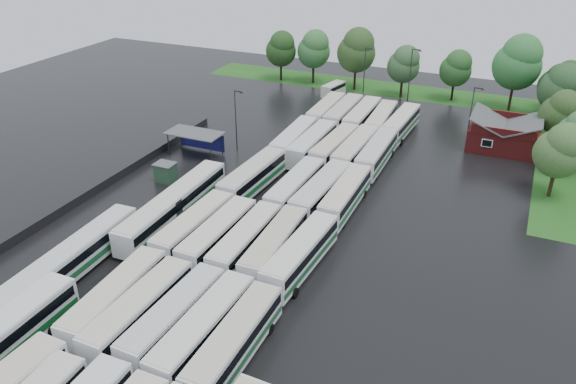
% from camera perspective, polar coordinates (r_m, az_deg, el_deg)
% --- Properties ---
extents(ground, '(160.00, 160.00, 0.00)m').
position_cam_1_polar(ground, '(60.29, -6.43, -6.61)').
color(ground, black).
rests_on(ground, ground).
extents(brick_building, '(10.07, 8.60, 5.39)m').
position_cam_1_polar(brick_building, '(91.06, 21.07, 5.27)').
color(brick_building, maroon).
rests_on(brick_building, ground).
extents(wash_shed, '(8.20, 4.20, 3.58)m').
position_cam_1_polar(wash_shed, '(83.64, -9.32, 5.71)').
color(wash_shed, '#2D2D30').
rests_on(wash_shed, ground).
extents(utility_hut, '(2.70, 2.20, 2.62)m').
position_cam_1_polar(utility_hut, '(76.74, -12.34, 1.98)').
color(utility_hut, '#24462E').
rests_on(utility_hut, ground).
extents(grass_strip_north, '(80.00, 10.00, 0.01)m').
position_cam_1_polar(grass_strip_north, '(115.05, 10.92, 10.13)').
color(grass_strip_north, '#215B18').
rests_on(grass_strip_north, ground).
extents(grass_strip_east, '(10.00, 50.00, 0.01)m').
position_cam_1_polar(grass_strip_east, '(92.06, 27.01, 3.01)').
color(grass_strip_east, '#215B18').
rests_on(grass_strip_east, ground).
extents(west_fence, '(0.10, 50.00, 1.20)m').
position_cam_1_polar(west_fence, '(77.43, -17.86, 0.88)').
color(west_fence, '#2D2D30').
rests_on(west_fence, ground).
extents(bus_r1c0, '(3.32, 12.89, 3.55)m').
position_cam_1_polar(bus_r1c0, '(53.52, -17.11, -10.29)').
color(bus_r1c0, white).
rests_on(bus_r1c0, ground).
extents(bus_r1c1, '(2.86, 12.74, 3.54)m').
position_cam_1_polar(bus_r1c1, '(51.62, -14.85, -11.53)').
color(bus_r1c1, white).
rests_on(bus_r1c1, ground).
extents(bus_r1c2, '(3.03, 12.55, 3.47)m').
position_cam_1_polar(bus_r1c2, '(50.27, -11.50, -12.37)').
color(bus_r1c2, white).
rests_on(bus_r1c2, ground).
extents(bus_r1c3, '(3.02, 12.96, 3.59)m').
position_cam_1_polar(bus_r1c3, '(48.60, -8.58, -13.61)').
color(bus_r1c3, white).
rests_on(bus_r1c3, ground).
extents(bus_r1c4, '(2.79, 12.72, 3.54)m').
position_cam_1_polar(bus_r1c4, '(47.17, -5.42, -14.95)').
color(bus_r1c4, white).
rests_on(bus_r1c4, ground).
extents(bus_r2c0, '(3.01, 12.68, 3.51)m').
position_cam_1_polar(bus_r2c0, '(62.23, -9.50, -3.53)').
color(bus_r2c0, white).
rests_on(bus_r2c0, ground).
extents(bus_r2c1, '(2.83, 12.62, 3.51)m').
position_cam_1_polar(bus_r2c1, '(60.52, -7.12, -4.32)').
color(bus_r2c1, white).
rests_on(bus_r2c1, ground).
extents(bus_r2c2, '(2.78, 12.51, 3.47)m').
position_cam_1_polar(bus_r2c2, '(59.26, -4.31, -4.95)').
color(bus_r2c2, white).
rests_on(bus_r2c2, ground).
extents(bus_r2c3, '(3.11, 12.63, 3.49)m').
position_cam_1_polar(bus_r2c3, '(58.24, -1.37, -5.50)').
color(bus_r2c3, white).
rests_on(bus_r2c3, ground).
extents(bus_r2c4, '(3.37, 13.04, 3.60)m').
position_cam_1_polar(bus_r2c4, '(56.88, 1.32, -6.34)').
color(bus_r2c4, white).
rests_on(bus_r2c4, ground).
extents(bus_r3c0, '(3.38, 13.27, 3.66)m').
position_cam_1_polar(bus_r3c0, '(72.32, -3.59, 1.57)').
color(bus_r3c0, white).
rests_on(bus_r3c0, ground).
extents(bus_r3c2, '(2.93, 12.82, 3.56)m').
position_cam_1_polar(bus_r3c2, '(69.62, 0.76, 0.48)').
color(bus_r3c2, white).
rests_on(bus_r3c2, ground).
extents(bus_r3c3, '(3.42, 13.26, 3.66)m').
position_cam_1_polar(bus_r3c3, '(68.64, 3.42, 0.05)').
color(bus_r3c3, white).
rests_on(bus_r3c3, ground).
extents(bus_r3c4, '(2.81, 12.72, 3.54)m').
position_cam_1_polar(bus_r3c4, '(68.02, 5.85, -0.38)').
color(bus_r3c4, white).
rests_on(bus_r3c4, ground).
extents(bus_r4c0, '(3.24, 13.13, 3.63)m').
position_cam_1_polar(bus_r4c0, '(83.54, 0.64, 5.32)').
color(bus_r4c0, white).
rests_on(bus_r4c0, ground).
extents(bus_r4c1, '(2.86, 13.04, 3.62)m').
position_cam_1_polar(bus_r4c1, '(82.11, 2.50, 4.88)').
color(bus_r4c1, white).
rests_on(bus_r4c1, ground).
extents(bus_r4c2, '(3.30, 12.79, 3.53)m').
position_cam_1_polar(bus_r4c2, '(81.42, 4.75, 4.57)').
color(bus_r4c2, white).
rests_on(bus_r4c2, ground).
extents(bus_r4c3, '(3.10, 13.17, 3.65)m').
position_cam_1_polar(bus_r4c3, '(80.51, 6.87, 4.24)').
color(bus_r4c3, white).
rests_on(bus_r4c3, ground).
extents(bus_r4c4, '(2.87, 12.98, 3.61)m').
position_cam_1_polar(bus_r4c4, '(79.91, 8.99, 3.88)').
color(bus_r4c4, white).
rests_on(bus_r4c4, ground).
extents(bus_r5c0, '(2.93, 12.76, 3.54)m').
position_cam_1_polar(bus_r5c0, '(95.66, 3.89, 8.19)').
color(bus_r5c0, white).
rests_on(bus_r5c0, ground).
extents(bus_r5c1, '(2.80, 13.00, 3.62)m').
position_cam_1_polar(bus_r5c1, '(94.64, 5.66, 7.93)').
color(bus_r5c1, white).
rests_on(bus_r5c1, ground).
extents(bus_r5c2, '(2.87, 13.11, 3.64)m').
position_cam_1_polar(bus_r5c2, '(93.49, 7.53, 7.58)').
color(bus_r5c2, white).
rests_on(bus_r5c2, ground).
extents(bus_r5c3, '(3.22, 12.71, 3.51)m').
position_cam_1_polar(bus_r5c3, '(92.52, 9.42, 7.18)').
color(bus_r5c3, white).
rests_on(bus_r5c3, ground).
extents(bus_r5c4, '(3.25, 12.84, 3.55)m').
position_cam_1_polar(bus_r5c4, '(91.72, 11.42, 6.83)').
color(bus_r5c4, white).
rests_on(bus_r5c4, ground).
extents(artic_bus_west_b, '(3.16, 19.66, 3.64)m').
position_cam_1_polar(artic_bus_west_b, '(66.80, -11.51, -1.32)').
color(artic_bus_west_b, white).
rests_on(artic_bus_west_b, ground).
extents(artic_bus_west_c, '(3.24, 18.86, 3.49)m').
position_cam_1_polar(artic_bus_west_c, '(59.98, -21.29, -6.56)').
color(artic_bus_west_c, white).
rests_on(artic_bus_west_c, ground).
extents(minibus, '(3.26, 6.04, 2.50)m').
position_cam_1_polar(minibus, '(109.38, 4.64, 10.38)').
color(minibus, silver).
rests_on(minibus, ground).
extents(tree_north_0, '(6.21, 6.21, 10.29)m').
position_cam_1_polar(tree_north_0, '(117.82, -0.68, 14.37)').
color(tree_north_0, black).
rests_on(tree_north_0, ground).
extents(tree_north_1, '(6.60, 6.60, 10.93)m').
position_cam_1_polar(tree_north_1, '(116.05, 2.69, 14.34)').
color(tree_north_1, black).
rests_on(tree_north_1, ground).
extents(tree_north_2, '(7.42, 7.42, 12.28)m').
position_cam_1_polar(tree_north_2, '(112.02, 7.02, 14.14)').
color(tree_north_2, black).
rests_on(tree_north_2, ground).
extents(tree_north_3, '(6.06, 6.06, 10.03)m').
position_cam_1_polar(tree_north_3, '(109.09, 11.74, 12.63)').
color(tree_north_3, black).
rests_on(tree_north_3, ground).
extents(tree_north_4, '(5.83, 5.83, 9.66)m').
position_cam_1_polar(tree_north_4, '(109.57, 16.75, 11.98)').
color(tree_north_4, black).
rests_on(tree_north_4, ground).
extents(tree_north_5, '(8.25, 8.25, 13.67)m').
position_cam_1_polar(tree_north_5, '(106.70, 22.38, 12.13)').
color(tree_north_5, '#302014').
rests_on(tree_north_5, ground).
extents(tree_north_6, '(5.61, 5.61, 9.29)m').
position_cam_1_polar(tree_north_6, '(110.54, 26.43, 10.28)').
color(tree_north_6, black).
rests_on(tree_north_6, ground).
extents(tree_east_0, '(6.10, 6.10, 10.10)m').
position_cam_1_polar(tree_east_0, '(76.47, 26.02, 3.86)').
color(tree_east_0, '#312216').
rests_on(tree_east_0, ground).
extents(tree_east_2, '(5.77, 5.77, 9.55)m').
position_cam_1_polar(tree_east_2, '(91.80, 26.00, 7.34)').
color(tree_east_2, black).
rests_on(tree_east_2, ground).
extents(tree_east_3, '(6.79, 6.79, 11.24)m').
position_cam_1_polar(tree_east_3, '(99.91, 26.07, 9.49)').
color(tree_east_3, black).
rests_on(tree_east_3, ground).
extents(tree_east_4, '(5.88, 5.88, 9.74)m').
position_cam_1_polar(tree_east_4, '(105.73, 25.71, 9.90)').
color(tree_east_4, black).
rests_on(tree_east_4, ground).
extents(lamp_post_ne, '(1.45, 0.28, 9.42)m').
position_cam_1_polar(lamp_post_ne, '(88.51, 18.15, 7.64)').
color(lamp_post_ne, '#2D2D30').
rests_on(lamp_post_ne, ground).
extents(lamp_post_nw, '(1.45, 0.28, 9.43)m').
position_cam_1_polar(lamp_post_nw, '(83.10, -5.27, 7.66)').
color(lamp_post_nw, '#2D2D30').
rests_on(lamp_post_nw, ground).
extents(lamp_post_back_w, '(1.59, 0.31, 10.30)m').
position_cam_1_polar(lamp_post_back_w, '(104.88, 7.84, 12.07)').
color(lamp_post_back_w, '#2D2D30').
rests_on(lamp_post_back_w, ground).
extents(lamp_post_back_e, '(1.68, 0.33, 10.89)m').
position_cam_1_polar(lamp_post_back_e, '(102.65, 12.37, 11.55)').
color(lamp_post_back_e, '#2D2D30').
rests_on(lamp_post_back_e, ground).
extents(puddle_2, '(7.94, 7.94, 0.01)m').
position_cam_1_polar(puddle_2, '(66.01, -10.37, -3.61)').
color(puddle_2, black).
rests_on(puddle_2, ground).
extents(puddle_3, '(4.99, 4.99, 0.01)m').
position_cam_1_polar(puddle_3, '(55.75, -1.53, -9.64)').
color(puddle_3, black).
rests_on(puddle_3, ground).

